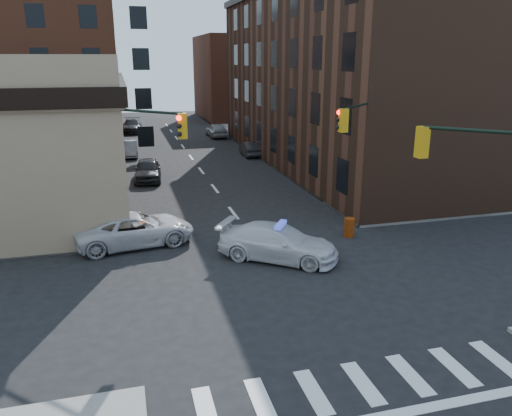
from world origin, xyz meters
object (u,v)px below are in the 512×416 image
barrel_bank (141,232)px  pickup (135,229)px  parked_car_enear (250,149)px  parked_car_wfar (129,149)px  barrel_road (349,227)px  police_car (278,242)px  parked_car_wnear (148,170)px  pedestrian_b (81,227)px  barricade_nw_a (100,225)px  pedestrian_a (107,215)px

barrel_bank → pickup: bearing=-146.4°
parked_car_enear → barrel_bank: (-11.00, -20.86, -0.11)m
parked_car_wfar → barrel_road: 27.54m
parked_car_wfar → barrel_bank: size_ratio=3.95×
police_car → parked_car_wnear: (-4.83, 17.21, 0.01)m
pickup → barrel_bank: bearing=-65.3°
pickup → parked_car_wfar: (0.30, 23.82, -0.09)m
pedestrian_b → police_car: bearing=-19.2°
parked_car_enear → barrel_road: bearing=90.1°
parked_car_wfar → parked_car_wnear: bearing=-83.6°
barrel_bank → barricade_nw_a: 2.44m
pedestrian_b → barrel_bank: size_ratio=1.85×
pickup → pedestrian_a: pedestrian_a is taller
barricade_nw_a → barrel_road: bearing=-1.7°
parked_car_wnear → parked_car_enear: bearing=41.5°
barrel_road → barrel_bank: bearing=169.7°
parked_car_wfar → barrel_bank: bearing=-89.9°
parked_car_enear → barricade_nw_a: bearing=57.9°
parked_car_enear → pedestrian_a: 23.05m
barrel_bank → barrel_road: bearing=-10.3°
barrel_bank → pedestrian_a: bearing=135.8°
police_car → pedestrian_b: size_ratio=2.74×
barrel_bank → parked_car_enear: bearing=62.2°
barrel_bank → parked_car_wnear: bearing=85.3°
parked_car_wfar → barricade_nw_a: size_ratio=3.27×
pickup → pedestrian_b: 2.52m
parked_car_wfar → police_car: bearing=-77.6°
parked_car_wnear → pickup: bearing=-91.3°
parked_car_wnear → police_car: bearing=-69.7°
parked_car_wfar → parked_car_enear: (11.00, -2.77, -0.05)m
parked_car_enear → barrel_bank: bearing=63.9°
pickup → parked_car_wnear: parked_car_wnear is taller
police_car → barrel_road: size_ratio=5.60×
parked_car_enear → barrel_bank: size_ratio=3.67×
barricade_nw_a → parked_car_wfar: bearing=98.1°
pickup → parked_car_enear: (11.30, 21.06, -0.14)m
pedestrian_a → barrel_bank: size_ratio=1.74×
barrel_bank → police_car: bearing=-32.4°
barrel_road → barricade_nw_a: size_ratio=0.75×
parked_car_enear → barrel_bank: parked_car_enear is taller
parked_car_wnear → pedestrian_b: 14.19m
police_car → barrel_bank: size_ratio=5.07×
pickup → parked_car_wfar: 23.83m
barrel_road → barrel_bank: 10.54m
pickup → barrel_road: bearing=-107.9°
parked_car_enear → parked_car_wnear: bearing=38.6°
barrel_road → barricade_nw_a: 12.79m
parked_car_wnear → barricade_nw_a: (-3.10, -12.03, -0.17)m
pedestrian_a → pedestrian_b: (-1.16, -1.79, 0.06)m
barrel_bank → pedestrian_b: bearing=-176.0°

